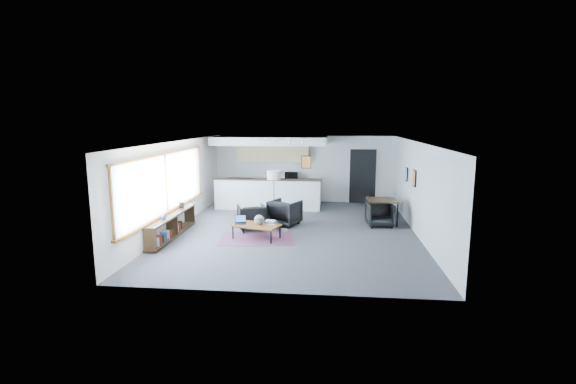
# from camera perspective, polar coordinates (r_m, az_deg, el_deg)

# --- Properties ---
(room) EXTENTS (7.02, 9.02, 2.62)m
(room) POSITION_cam_1_polar(r_m,az_deg,el_deg) (12.04, 0.79, 0.69)
(room) COLOR #48484A
(room) RESTS_ON ground
(window) EXTENTS (0.10, 5.95, 1.66)m
(window) POSITION_cam_1_polar(r_m,az_deg,el_deg) (11.96, -16.37, 0.98)
(window) COLOR #8CBFFF
(window) RESTS_ON room
(console) EXTENTS (0.35, 3.00, 0.80)m
(console) POSITION_cam_1_polar(r_m,az_deg,el_deg) (11.99, -15.65, -4.48)
(console) COLOR #302011
(console) RESTS_ON floor
(kitchenette) EXTENTS (4.20, 1.96, 2.60)m
(kitchenette) POSITION_cam_1_polar(r_m,az_deg,el_deg) (15.82, -2.37, 3.17)
(kitchenette) COLOR white
(kitchenette) RESTS_ON floor
(doorway) EXTENTS (1.10, 0.12, 2.15)m
(doorway) POSITION_cam_1_polar(r_m,az_deg,el_deg) (16.45, 10.16, 2.22)
(doorway) COLOR black
(doorway) RESTS_ON room
(track_light) EXTENTS (1.60, 0.07, 0.15)m
(track_light) POSITION_cam_1_polar(r_m,az_deg,el_deg) (14.15, -0.81, 7.06)
(track_light) COLOR silver
(track_light) RESTS_ON room
(wall_art_lower) EXTENTS (0.03, 0.38, 0.48)m
(wall_art_lower) POSITION_cam_1_polar(r_m,az_deg,el_deg) (12.59, 16.89, 1.82)
(wall_art_lower) COLOR black
(wall_art_lower) RESTS_ON room
(wall_art_upper) EXTENTS (0.03, 0.34, 0.44)m
(wall_art_upper) POSITION_cam_1_polar(r_m,az_deg,el_deg) (13.86, 15.87, 2.36)
(wall_art_upper) COLOR black
(wall_art_upper) RESTS_ON room
(kilim_rug) EXTENTS (2.14, 1.59, 0.01)m
(kilim_rug) POSITION_cam_1_polar(r_m,az_deg,el_deg) (11.51, -4.31, -6.38)
(kilim_rug) COLOR #5B2F47
(kilim_rug) RESTS_ON floor
(coffee_table) EXTENTS (1.39, 1.01, 0.41)m
(coffee_table) POSITION_cam_1_polar(r_m,az_deg,el_deg) (11.41, -4.34, -4.59)
(coffee_table) COLOR brown
(coffee_table) RESTS_ON floor
(laptop) EXTENTS (0.34, 0.30, 0.21)m
(laptop) POSITION_cam_1_polar(r_m,az_deg,el_deg) (11.57, -6.50, -3.95)
(laptop) COLOR black
(laptop) RESTS_ON coffee_table
(ceramic_pot) EXTENTS (0.27, 0.27, 0.27)m
(ceramic_pot) POSITION_cam_1_polar(r_m,az_deg,el_deg) (11.33, -3.98, -3.83)
(ceramic_pot) COLOR gray
(ceramic_pot) RESTS_ON coffee_table
(book_stack) EXTENTS (0.37, 0.32, 0.10)m
(book_stack) POSITION_cam_1_polar(r_m,az_deg,el_deg) (11.42, -2.39, -4.16)
(book_stack) COLOR silver
(book_stack) RESTS_ON coffee_table
(coaster) EXTENTS (0.12, 0.12, 0.01)m
(coaster) POSITION_cam_1_polar(r_m,az_deg,el_deg) (11.15, -4.23, -4.76)
(coaster) COLOR #E5590C
(coaster) RESTS_ON coffee_table
(armchair_left) EXTENTS (0.98, 0.95, 0.80)m
(armchair_left) POSITION_cam_1_polar(r_m,az_deg,el_deg) (12.47, -5.02, -3.24)
(armchair_left) COLOR black
(armchair_left) RESTS_ON floor
(armchair_right) EXTENTS (1.08, 1.05, 0.86)m
(armchair_right) POSITION_cam_1_polar(r_m,az_deg,el_deg) (12.89, -0.45, -2.65)
(armchair_right) COLOR black
(armchair_right) RESTS_ON floor
(floor_lamp) EXTENTS (0.46, 0.46, 1.57)m
(floor_lamp) POSITION_cam_1_polar(r_m,az_deg,el_deg) (13.73, -1.95, 2.10)
(floor_lamp) COLOR black
(floor_lamp) RESTS_ON floor
(dining_table) EXTENTS (0.94, 0.94, 0.77)m
(dining_table) POSITION_cam_1_polar(r_m,az_deg,el_deg) (13.30, 12.76, -1.29)
(dining_table) COLOR #302011
(dining_table) RESTS_ON floor
(dining_chair_near) EXTENTS (0.72, 0.68, 0.67)m
(dining_chair_near) POSITION_cam_1_polar(r_m,az_deg,el_deg) (13.04, 12.46, -3.14)
(dining_chair_near) COLOR black
(dining_chair_near) RESTS_ON floor
(dining_chair_far) EXTENTS (0.67, 0.64, 0.61)m
(dining_chair_far) POSITION_cam_1_polar(r_m,az_deg,el_deg) (14.46, 12.03, -1.99)
(dining_chair_far) COLOR black
(dining_chair_far) RESTS_ON floor
(microwave) EXTENTS (0.52, 0.33, 0.34)m
(microwave) POSITION_cam_1_polar(r_m,az_deg,el_deg) (16.20, 0.44, 2.35)
(microwave) COLOR black
(microwave) RESTS_ON kitchenette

